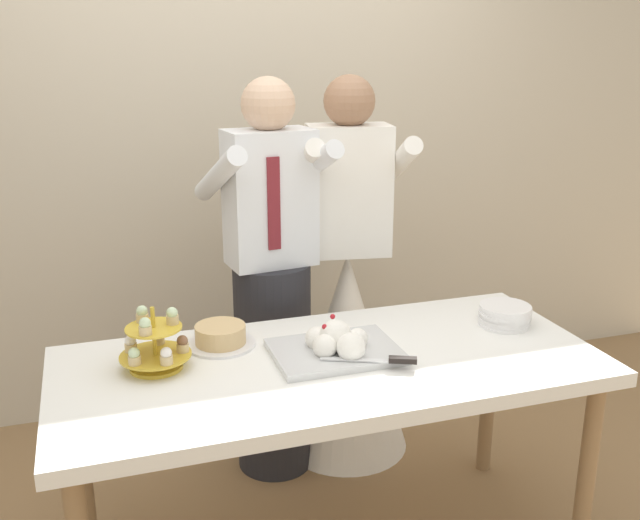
{
  "coord_description": "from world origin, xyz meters",
  "views": [
    {
      "loc": [
        -0.71,
        -2.06,
        1.79
      ],
      "look_at": [
        0.01,
        0.15,
        1.07
      ],
      "focal_mm": 40.38,
      "sensor_mm": 36.0,
      "label": 1
    }
  ],
  "objects_px": {
    "dessert_table": "(330,380)",
    "person_groom": "(272,303)",
    "round_cake": "(221,336)",
    "cupcake_stand": "(155,346)",
    "main_cake_tray": "(337,345)",
    "plate_stack": "(505,315)",
    "person_bride": "(347,326)"
  },
  "relations": [
    {
      "from": "plate_stack",
      "to": "person_bride",
      "type": "height_order",
      "value": "person_bride"
    },
    {
      "from": "main_cake_tray",
      "to": "person_groom",
      "type": "height_order",
      "value": "person_groom"
    },
    {
      "from": "person_bride",
      "to": "round_cake",
      "type": "bearing_deg",
      "value": -143.77
    },
    {
      "from": "dessert_table",
      "to": "cupcake_stand",
      "type": "height_order",
      "value": "cupcake_stand"
    },
    {
      "from": "round_cake",
      "to": "dessert_table",
      "type": "bearing_deg",
      "value": -35.19
    },
    {
      "from": "person_groom",
      "to": "person_bride",
      "type": "relative_size",
      "value": 1.0
    },
    {
      "from": "main_cake_tray",
      "to": "round_cake",
      "type": "xyz_separation_m",
      "value": [
        -0.35,
        0.2,
        -0.01
      ]
    },
    {
      "from": "cupcake_stand",
      "to": "dessert_table",
      "type": "bearing_deg",
      "value": -11.54
    },
    {
      "from": "main_cake_tray",
      "to": "person_groom",
      "type": "bearing_deg",
      "value": 95.72
    },
    {
      "from": "dessert_table",
      "to": "person_groom",
      "type": "bearing_deg",
      "value": 92.75
    },
    {
      "from": "dessert_table",
      "to": "person_groom",
      "type": "relative_size",
      "value": 1.08
    },
    {
      "from": "cupcake_stand",
      "to": "plate_stack",
      "type": "relative_size",
      "value": 1.17
    },
    {
      "from": "person_bride",
      "to": "plate_stack",
      "type": "bearing_deg",
      "value": -56.99
    },
    {
      "from": "dessert_table",
      "to": "person_groom",
      "type": "xyz_separation_m",
      "value": [
        -0.03,
        0.65,
        0.05
      ]
    },
    {
      "from": "cupcake_stand",
      "to": "round_cake",
      "type": "relative_size",
      "value": 0.96
    },
    {
      "from": "plate_stack",
      "to": "person_bride",
      "type": "relative_size",
      "value": 0.12
    },
    {
      "from": "round_cake",
      "to": "person_groom",
      "type": "bearing_deg",
      "value": 55.24
    },
    {
      "from": "plate_stack",
      "to": "round_cake",
      "type": "height_order",
      "value": "plate_stack"
    },
    {
      "from": "dessert_table",
      "to": "person_groom",
      "type": "height_order",
      "value": "person_groom"
    },
    {
      "from": "plate_stack",
      "to": "person_bride",
      "type": "xyz_separation_m",
      "value": [
        -0.4,
        0.61,
        -0.23
      ]
    },
    {
      "from": "person_groom",
      "to": "person_bride",
      "type": "height_order",
      "value": "same"
    },
    {
      "from": "round_cake",
      "to": "person_bride",
      "type": "relative_size",
      "value": 0.14
    },
    {
      "from": "cupcake_stand",
      "to": "main_cake_tray",
      "type": "relative_size",
      "value": 0.54
    },
    {
      "from": "cupcake_stand",
      "to": "main_cake_tray",
      "type": "distance_m",
      "value": 0.59
    },
    {
      "from": "dessert_table",
      "to": "round_cake",
      "type": "distance_m",
      "value": 0.41
    },
    {
      "from": "plate_stack",
      "to": "person_groom",
      "type": "distance_m",
      "value": 0.93
    },
    {
      "from": "dessert_table",
      "to": "round_cake",
      "type": "xyz_separation_m",
      "value": [
        -0.32,
        0.23,
        0.11
      ]
    },
    {
      "from": "person_groom",
      "to": "person_bride",
      "type": "xyz_separation_m",
      "value": [
        0.35,
        0.05,
        -0.16
      ]
    },
    {
      "from": "cupcake_stand",
      "to": "person_bride",
      "type": "relative_size",
      "value": 0.14
    },
    {
      "from": "round_cake",
      "to": "person_bride",
      "type": "bearing_deg",
      "value": 36.23
    },
    {
      "from": "person_groom",
      "to": "person_bride",
      "type": "distance_m",
      "value": 0.39
    },
    {
      "from": "cupcake_stand",
      "to": "person_bride",
      "type": "xyz_separation_m",
      "value": [
        0.87,
        0.58,
        -0.27
      ]
    }
  ]
}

